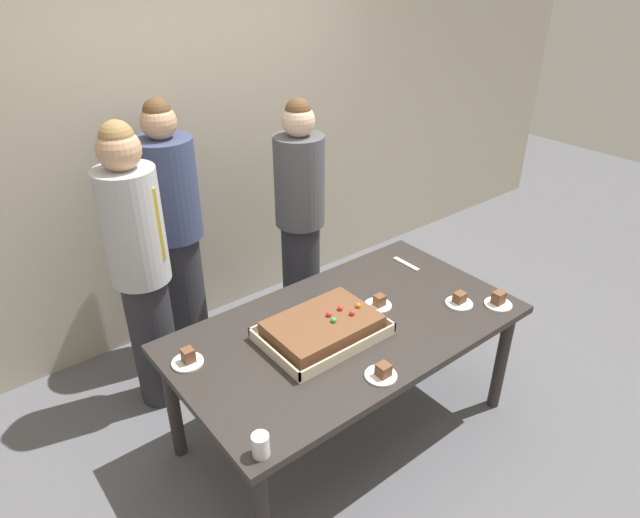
# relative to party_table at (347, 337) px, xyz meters

# --- Properties ---
(ground_plane) EXTENTS (12.00, 12.00, 0.00)m
(ground_plane) POSITION_rel_party_table_xyz_m (0.00, 0.00, -0.65)
(ground_plane) COLOR #5B5B60
(interior_back_panel) EXTENTS (8.00, 0.12, 3.00)m
(interior_back_panel) POSITION_rel_party_table_xyz_m (0.00, 1.60, 0.85)
(interior_back_panel) COLOR #B2A893
(interior_back_panel) RESTS_ON ground_plane
(party_table) EXTENTS (1.82, 1.01, 0.73)m
(party_table) POSITION_rel_party_table_xyz_m (0.00, 0.00, 0.00)
(party_table) COLOR #2D2826
(party_table) RESTS_ON ground_plane
(sheet_cake) EXTENTS (0.61, 0.43, 0.13)m
(sheet_cake) POSITION_rel_party_table_xyz_m (-0.16, 0.01, 0.13)
(sheet_cake) COLOR beige
(sheet_cake) RESTS_ON party_table
(plated_slice_near_left) EXTENTS (0.15, 0.15, 0.07)m
(plated_slice_near_left) POSITION_rel_party_table_xyz_m (0.61, -0.23, 0.10)
(plated_slice_near_left) COLOR white
(plated_slice_near_left) RESTS_ON party_table
(plated_slice_near_right) EXTENTS (0.15, 0.15, 0.08)m
(plated_slice_near_right) POSITION_rel_party_table_xyz_m (0.77, -0.37, 0.10)
(plated_slice_near_right) COLOR white
(plated_slice_near_right) RESTS_ON party_table
(plated_slice_far_left) EXTENTS (0.15, 0.15, 0.07)m
(plated_slice_far_left) POSITION_rel_party_table_xyz_m (0.25, 0.03, 0.10)
(plated_slice_far_left) COLOR white
(plated_slice_far_left) RESTS_ON party_table
(plated_slice_far_right) EXTENTS (0.15, 0.15, 0.08)m
(plated_slice_far_right) POSITION_rel_party_table_xyz_m (-0.79, 0.24, 0.10)
(plated_slice_far_right) COLOR white
(plated_slice_far_right) RESTS_ON party_table
(plated_slice_center_front) EXTENTS (0.15, 0.15, 0.07)m
(plated_slice_center_front) POSITION_rel_party_table_xyz_m (-0.14, -0.40, 0.10)
(plated_slice_center_front) COLOR white
(plated_slice_center_front) RESTS_ON party_table
(drink_cup_nearest) EXTENTS (0.07, 0.07, 0.10)m
(drink_cup_nearest) POSITION_rel_party_table_xyz_m (-0.81, -0.43, 0.13)
(drink_cup_nearest) COLOR white
(drink_cup_nearest) RESTS_ON party_table
(cake_server_utensil) EXTENTS (0.03, 0.20, 0.01)m
(cake_server_utensil) POSITION_rel_party_table_xyz_m (0.70, 0.25, 0.08)
(cake_server_utensil) COLOR silver
(cake_server_utensil) RESTS_ON party_table
(person_serving_front) EXTENTS (0.32, 0.32, 1.68)m
(person_serving_front) POSITION_rel_party_table_xyz_m (0.37, 0.90, 0.23)
(person_serving_front) COLOR #28282D
(person_serving_front) RESTS_ON ground_plane
(person_green_shirt_behind) EXTENTS (0.32, 0.32, 1.73)m
(person_green_shirt_behind) POSITION_rel_party_table_xyz_m (-0.71, 0.91, 0.26)
(person_green_shirt_behind) COLOR #28282D
(person_green_shirt_behind) RESTS_ON ground_plane
(person_striped_tie_right) EXTENTS (0.36, 0.36, 1.73)m
(person_striped_tie_right) POSITION_rel_party_table_xyz_m (-0.36, 1.23, 0.24)
(person_striped_tie_right) COLOR #28282D
(person_striped_tie_right) RESTS_ON ground_plane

